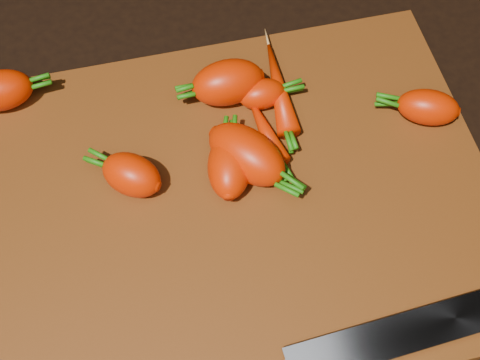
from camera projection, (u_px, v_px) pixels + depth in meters
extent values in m
cube|color=black|center=(242.00, 206.00, 0.67)|extent=(2.00, 2.00, 0.01)
cube|color=brown|center=(242.00, 201.00, 0.66)|extent=(0.50, 0.40, 0.01)
ellipsoid|color=#EB2700|center=(1.00, 91.00, 0.70)|extent=(0.07, 0.05, 0.04)
ellipsoid|color=#EB2700|center=(132.00, 175.00, 0.65)|extent=(0.07, 0.07, 0.04)
ellipsoid|color=#EB2700|center=(247.00, 154.00, 0.65)|extent=(0.09, 0.10, 0.05)
ellipsoid|color=#EB2700|center=(229.00, 166.00, 0.65)|extent=(0.06, 0.08, 0.04)
ellipsoid|color=#EB2700|center=(228.00, 82.00, 0.70)|extent=(0.08, 0.05, 0.05)
ellipsoid|color=#EB2700|center=(262.00, 94.00, 0.70)|extent=(0.05, 0.03, 0.03)
ellipsoid|color=#EB2700|center=(428.00, 107.00, 0.69)|extent=(0.07, 0.06, 0.04)
ellipsoid|color=#EB2700|center=(279.00, 87.00, 0.71)|extent=(0.03, 0.12, 0.02)
ellipsoid|color=#EB2700|center=(264.00, 129.00, 0.69)|extent=(0.03, 0.09, 0.02)
cube|color=gray|center=(401.00, 335.00, 0.58)|extent=(0.01, 0.03, 0.01)
cube|color=black|center=(465.00, 315.00, 0.59)|extent=(0.11, 0.03, 0.02)
cylinder|color=#B2B2B7|center=(451.00, 318.00, 0.58)|extent=(0.01, 0.01, 0.00)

